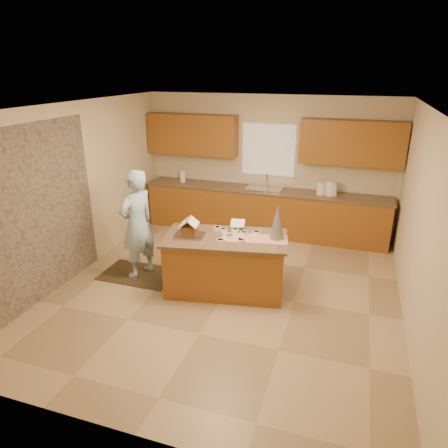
{
  "coord_description": "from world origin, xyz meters",
  "views": [
    {
      "loc": [
        1.66,
        -5.17,
        3.18
      ],
      "look_at": [
        -0.1,
        0.2,
        1.0
      ],
      "focal_mm": 32.74,
      "sensor_mm": 36.0,
      "label": 1
    }
  ],
  "objects_px": {
    "tinsel_tree": "(277,222)",
    "gingerbread_house": "(189,229)",
    "island_base": "(225,265)",
    "boy": "(137,225)"
  },
  "relations": [
    {
      "from": "island_base",
      "to": "tinsel_tree",
      "type": "xyz_separation_m",
      "value": [
        0.72,
        0.18,
        0.71
      ]
    },
    {
      "from": "boy",
      "to": "tinsel_tree",
      "type": "bearing_deg",
      "value": 113.82
    },
    {
      "from": "island_base",
      "to": "boy",
      "type": "bearing_deg",
      "value": 169.1
    },
    {
      "from": "boy",
      "to": "gingerbread_house",
      "type": "height_order",
      "value": "boy"
    },
    {
      "from": "tinsel_tree",
      "to": "gingerbread_house",
      "type": "bearing_deg",
      "value": -165.46
    },
    {
      "from": "island_base",
      "to": "tinsel_tree",
      "type": "bearing_deg",
      "value": 3.67
    },
    {
      "from": "island_base",
      "to": "gingerbread_house",
      "type": "xyz_separation_m",
      "value": [
        -0.5,
        -0.14,
        0.58
      ]
    },
    {
      "from": "tinsel_tree",
      "to": "gingerbread_house",
      "type": "relative_size",
      "value": 1.7
    },
    {
      "from": "boy",
      "to": "gingerbread_house",
      "type": "relative_size",
      "value": 5.69
    },
    {
      "from": "island_base",
      "to": "gingerbread_house",
      "type": "height_order",
      "value": "gingerbread_house"
    }
  ]
}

